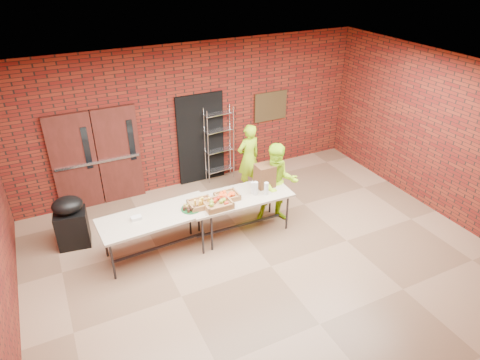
% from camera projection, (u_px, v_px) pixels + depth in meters
% --- Properties ---
extents(room, '(8.08, 7.08, 3.28)m').
position_uv_depth(room, '(275.00, 187.00, 6.70)').
color(room, brown).
rests_on(room, ground).
extents(double_doors, '(1.78, 0.12, 2.10)m').
position_uv_depth(double_doors, '(98.00, 159.00, 8.81)').
color(double_doors, '#4F1B16').
rests_on(double_doors, room).
extents(dark_doorway, '(1.10, 0.06, 2.10)m').
position_uv_depth(dark_doorway, '(201.00, 139.00, 9.72)').
color(dark_doorway, black).
rests_on(dark_doorway, room).
extents(bronze_plaque, '(0.85, 0.04, 0.70)m').
position_uv_depth(bronze_plaque, '(271.00, 106.00, 10.16)').
color(bronze_plaque, '#3D2F18').
rests_on(bronze_plaque, room).
extents(wire_rack, '(0.67, 0.27, 1.79)m').
position_uv_depth(wire_rack, '(219.00, 144.00, 9.84)').
color(wire_rack, silver).
rests_on(wire_rack, room).
extents(table_left, '(2.03, 0.93, 0.82)m').
position_uv_depth(table_left, '(157.00, 219.00, 7.44)').
color(table_left, tan).
rests_on(table_left, room).
extents(table_right, '(2.00, 0.87, 0.81)m').
position_uv_depth(table_right, '(239.00, 199.00, 8.03)').
color(table_right, tan).
rests_on(table_right, room).
extents(basket_bananas, '(0.43, 0.33, 0.13)m').
position_uv_depth(basket_bananas, '(201.00, 204.00, 7.64)').
color(basket_bananas, olive).
rests_on(basket_bananas, table_right).
extents(basket_oranges, '(0.42, 0.33, 0.13)m').
position_uv_depth(basket_oranges, '(227.00, 196.00, 7.87)').
color(basket_oranges, olive).
rests_on(basket_oranges, table_right).
extents(basket_apples, '(0.49, 0.38, 0.15)m').
position_uv_depth(basket_apples, '(218.00, 204.00, 7.61)').
color(basket_apples, olive).
rests_on(basket_apples, table_right).
extents(muffin_tray, '(0.35, 0.35, 0.09)m').
position_uv_depth(muffin_tray, '(191.00, 207.00, 7.56)').
color(muffin_tray, '#144C21').
rests_on(muffin_tray, table_left).
extents(napkin_box, '(0.18, 0.12, 0.06)m').
position_uv_depth(napkin_box, '(136.00, 218.00, 7.28)').
color(napkin_box, silver).
rests_on(napkin_box, table_left).
extents(coffee_dispenser, '(0.34, 0.31, 0.45)m').
position_uv_depth(coffee_dispenser, '(265.00, 176.00, 8.21)').
color(coffee_dispenser, brown).
rests_on(coffee_dispenser, table_right).
extents(cup_stack_front, '(0.09, 0.09, 0.26)m').
position_uv_depth(cup_stack_front, '(256.00, 188.00, 7.97)').
color(cup_stack_front, silver).
rests_on(cup_stack_front, table_right).
extents(cup_stack_mid, '(0.08, 0.08, 0.25)m').
position_uv_depth(cup_stack_mid, '(266.00, 189.00, 7.98)').
color(cup_stack_mid, silver).
rests_on(cup_stack_mid, table_right).
extents(cup_stack_back, '(0.08, 0.08, 0.23)m').
position_uv_depth(cup_stack_back, '(253.00, 188.00, 8.02)').
color(cup_stack_back, silver).
rests_on(cup_stack_back, table_right).
extents(covered_grill, '(0.62, 0.54, 1.01)m').
position_uv_depth(covered_grill, '(71.00, 221.00, 7.79)').
color(covered_grill, black).
rests_on(covered_grill, room).
extents(volunteer_woman, '(0.62, 0.46, 1.57)m').
position_uv_depth(volunteer_woman, '(249.00, 158.00, 9.46)').
color(volunteer_woman, '#9AD417').
rests_on(volunteer_woman, room).
extents(volunteer_man, '(0.97, 0.86, 1.67)m').
position_uv_depth(volunteer_man, '(278.00, 184.00, 8.35)').
color(volunteer_man, '#9AD417').
rests_on(volunteer_man, room).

